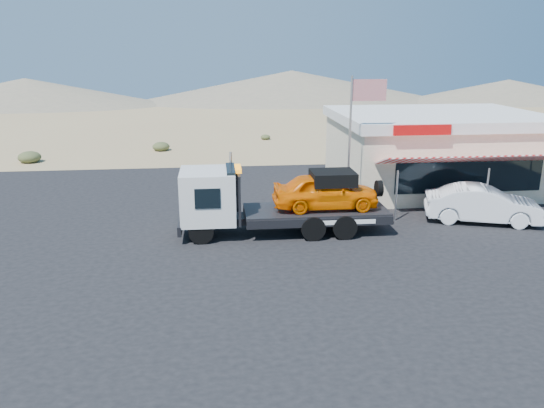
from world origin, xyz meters
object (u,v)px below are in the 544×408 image
object	(u,v)px
tow_truck	(278,198)
jerky_store	(435,149)
white_sedan	(483,204)
flagpole	(355,130)

from	to	relation	value
tow_truck	jerky_store	bearing A→B (deg)	35.86
white_sedan	flagpole	distance (m)	6.21
jerky_store	flagpole	xyz separation A→B (m)	(-5.57, -4.47, 1.77)
jerky_store	flagpole	distance (m)	7.36
white_sedan	flagpole	bearing A→B (deg)	89.53
jerky_store	tow_truck	bearing A→B (deg)	-144.14
tow_truck	jerky_store	world-z (taller)	jerky_store
flagpole	jerky_store	bearing A→B (deg)	38.79
tow_truck	jerky_store	distance (m)	11.28
white_sedan	flagpole	size ratio (longest dim) A/B	0.78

